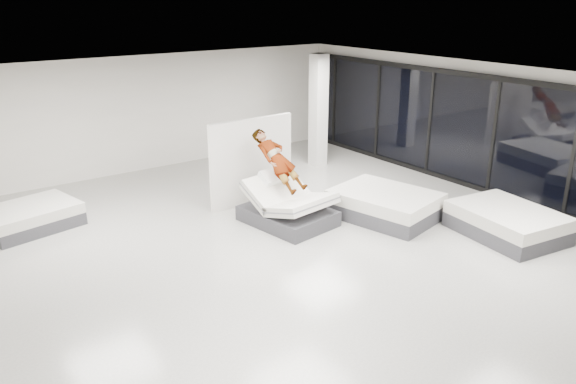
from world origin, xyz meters
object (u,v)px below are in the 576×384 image
at_px(divider_panel, 252,161).
at_px(flat_bed_left_far, 31,217).
at_px(flat_bed_right_near, 507,222).
at_px(hero_bed, 288,208).
at_px(flat_bed_right_far, 385,205).
at_px(column, 318,111).
at_px(person, 278,169).
at_px(remote, 297,179).

bearing_deg(divider_panel, flat_bed_left_far, 161.55).
bearing_deg(flat_bed_left_far, flat_bed_right_near, -38.13).
xyz_separation_m(hero_bed, divider_panel, (0.08, 1.57, 0.67)).
xyz_separation_m(flat_bed_right_far, column, (1.39, 4.14, 1.30)).
relative_size(person, flat_bed_right_near, 0.74).
relative_size(hero_bed, flat_bed_right_near, 0.90).
relative_size(hero_bed, flat_bed_right_far, 0.83).
bearing_deg(person, remote, -57.85).
distance_m(flat_bed_right_far, flat_bed_right_near, 2.58).
xyz_separation_m(flat_bed_right_near, flat_bed_left_far, (-7.91, 6.21, -0.04)).
bearing_deg(flat_bed_left_far, column, 1.00).
height_order(divider_panel, flat_bed_right_near, divider_panel).
relative_size(hero_bed, remote, 14.75).
bearing_deg(flat_bed_right_far, remote, 150.46).
bearing_deg(flat_bed_right_near, hero_bed, 135.82).
bearing_deg(flat_bed_right_near, column, 89.43).
distance_m(hero_bed, remote, 0.65).
bearing_deg(person, hero_bed, -90.00).
distance_m(divider_panel, column, 3.68).
xyz_separation_m(remote, flat_bed_right_near, (3.07, -3.19, -0.68)).
distance_m(person, flat_bed_right_far, 2.54).
relative_size(flat_bed_right_near, column, 0.72).
bearing_deg(column, person, -140.08).
relative_size(person, divider_panel, 0.75).
relative_size(flat_bed_left_far, column, 0.64).
xyz_separation_m(divider_panel, flat_bed_right_far, (1.88, -2.56, -0.72)).
relative_size(hero_bed, flat_bed_left_far, 1.00).
bearing_deg(flat_bed_right_near, flat_bed_left_far, 141.87).
height_order(divider_panel, column, column).
distance_m(flat_bed_right_near, column, 6.48).
bearing_deg(hero_bed, flat_bed_left_far, 146.91).
height_order(flat_bed_left_far, column, column).
distance_m(flat_bed_right_far, flat_bed_left_far, 7.70).
bearing_deg(person, divider_panel, 76.05).
height_order(flat_bed_right_far, flat_bed_left_far, flat_bed_right_far).
height_order(hero_bed, flat_bed_right_far, hero_bed).
height_order(hero_bed, person, person).
distance_m(hero_bed, column, 4.76).
distance_m(hero_bed, flat_bed_right_far, 2.20).
distance_m(hero_bed, flat_bed_right_near, 4.59).
bearing_deg(flat_bed_left_far, hero_bed, -33.09).
bearing_deg(flat_bed_right_near, person, 133.59).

